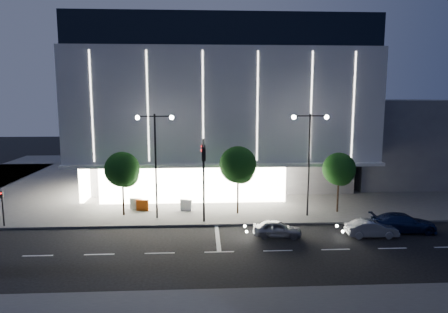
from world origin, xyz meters
name	(u,v)px	position (x,y,z in m)	size (l,w,h in m)	color
ground	(190,244)	(0.00, 0.00, 0.00)	(160.00, 160.00, 0.00)	black
sidewalk_museum	(234,176)	(5.00, 24.00, 0.07)	(70.00, 40.00, 0.15)	#474747
museum	(219,106)	(2.98, 22.31, 9.27)	(30.00, 25.80, 18.00)	#4C4C51
annex_building	(392,138)	(26.00, 24.00, 5.00)	(16.00, 20.00, 10.00)	#4C4C51
traffic_mast	(204,167)	(1.00, 3.34, 5.03)	(0.33, 5.89, 7.07)	black
street_lamp_west	(155,151)	(-3.00, 6.00, 5.96)	(3.16, 0.36, 9.00)	black
street_lamp_east	(309,149)	(10.00, 6.00, 5.96)	(3.16, 0.36, 9.00)	black
ped_signal_far	(3,205)	(-15.00, 4.50, 1.89)	(0.22, 0.24, 3.00)	black
tree_left	(123,171)	(-5.97, 7.02, 4.03)	(3.02, 3.02, 5.72)	black
tree_mid	(238,167)	(4.03, 7.02, 4.33)	(3.25, 3.25, 6.15)	black
tree_right	(339,171)	(13.03, 7.02, 3.88)	(2.91, 2.91, 5.51)	black
car_lead	(277,229)	(6.46, 1.21, 0.62)	(1.46, 3.63, 1.24)	gray
car_second	(371,229)	(13.49, 0.86, 0.63)	(1.33, 3.81, 1.25)	#B4B8BC
car_third	(403,223)	(16.45, 1.84, 0.71)	(2.00, 4.92, 1.43)	#111C42
barrier_b	(136,204)	(-5.24, 8.83, 0.65)	(1.10, 0.25, 1.00)	#B9B9B9
barrier_c	(143,205)	(-4.55, 8.26, 0.65)	(1.10, 0.25, 1.00)	#CE480B
barrier_d	(186,205)	(-0.61, 8.13, 0.65)	(1.10, 0.25, 1.00)	silver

